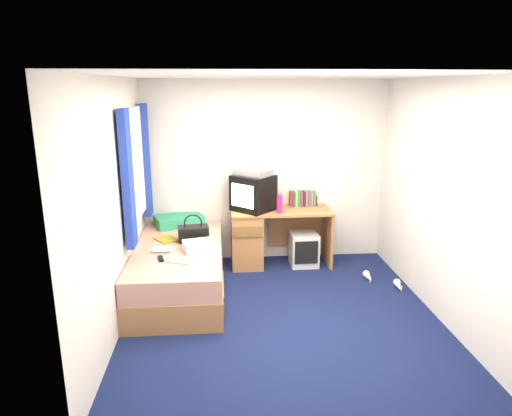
{
  "coord_description": "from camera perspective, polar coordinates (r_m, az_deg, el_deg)",
  "views": [
    {
      "loc": [
        -0.61,
        -4.25,
        2.32
      ],
      "look_at": [
        -0.21,
        0.7,
        0.98
      ],
      "focal_mm": 32.0,
      "sensor_mm": 36.0,
      "label": 1
    }
  ],
  "objects": [
    {
      "name": "remote_control",
      "position": [
        4.93,
        -11.82,
        -6.21
      ],
      "size": [
        0.09,
        0.17,
        0.02
      ],
      "primitive_type": "cube",
      "rotation": [
        0.0,
        0.0,
        0.24
      ],
      "color": "black",
      "rests_on": "bed"
    },
    {
      "name": "pillow",
      "position": [
        6.05,
        -9.61,
        -1.54
      ],
      "size": [
        0.69,
        0.56,
        0.13
      ],
      "primitive_type": "cube",
      "rotation": [
        0.0,
        0.0,
        0.36
      ],
      "color": "teal",
      "rests_on": "bed"
    },
    {
      "name": "water_bottle",
      "position": [
        5.12,
        -11.71,
        -5.11
      ],
      "size": [
        0.2,
        0.08,
        0.07
      ],
      "primitive_type": "cylinder",
      "rotation": [
        0.0,
        1.57,
        -0.03
      ],
      "color": "silver",
      "rests_on": "bed"
    },
    {
      "name": "magazine",
      "position": [
        5.53,
        -11.13,
        -3.84
      ],
      "size": [
        0.33,
        0.35,
        0.01
      ],
      "primitive_type": "cube",
      "rotation": [
        0.0,
        0.0,
        0.62
      ],
      "color": "yellow",
      "rests_on": "bed"
    },
    {
      "name": "aerosol_can",
      "position": [
        5.91,
        2.2,
        0.72
      ],
      "size": [
        0.06,
        0.06,
        0.2
      ],
      "primitive_type": "cylinder",
      "rotation": [
        0.0,
        0.0,
        0.02
      ],
      "color": "silver",
      "rests_on": "desk"
    },
    {
      "name": "towel",
      "position": [
        5.11,
        -7.26,
        -4.74
      ],
      "size": [
        0.37,
        0.33,
        0.1
      ],
      "primitive_type": "cube",
      "rotation": [
        0.0,
        0.0,
        0.26
      ],
      "color": "silver",
      "rests_on": "bed"
    },
    {
      "name": "colour_swatch_fan",
      "position": [
        4.81,
        -9.72,
        -6.71
      ],
      "size": [
        0.23,
        0.13,
        0.01
      ],
      "primitive_type": "cube",
      "rotation": [
        0.0,
        0.0,
        -0.33
      ],
      "color": "orange",
      "rests_on": "bed"
    },
    {
      "name": "pink_water_bottle",
      "position": [
        5.76,
        2.95,
        0.47
      ],
      "size": [
        0.08,
        0.08,
        0.22
      ],
      "primitive_type": "cylinder",
      "rotation": [
        0.0,
        0.0,
        -0.09
      ],
      "color": "#D71E77",
      "rests_on": "desk"
    },
    {
      "name": "window_assembly",
      "position": [
        5.31,
        -14.78,
        4.87
      ],
      "size": [
        0.11,
        1.42,
        1.4
      ],
      "color": "silver",
      "rests_on": "room_shell"
    },
    {
      "name": "room_shell",
      "position": [
        4.38,
        3.46,
        3.69
      ],
      "size": [
        3.4,
        3.4,
        3.4
      ],
      "color": "white",
      "rests_on": "ground"
    },
    {
      "name": "storage_cube",
      "position": [
        6.09,
        5.99,
        -5.11
      ],
      "size": [
        0.36,
        0.36,
        0.44
      ],
      "primitive_type": "cube",
      "rotation": [
        0.0,
        0.0,
        0.02
      ],
      "color": "silver",
      "rests_on": "ground"
    },
    {
      "name": "crt_tv",
      "position": [
        5.86,
        -0.37,
        1.91
      ],
      "size": [
        0.63,
        0.62,
        0.46
      ],
      "rotation": [
        0.0,
        0.0,
        -0.76
      ],
      "color": "black",
      "rests_on": "desk"
    },
    {
      "name": "book_row",
      "position": [
        6.13,
        5.81,
        1.19
      ],
      "size": [
        0.34,
        0.13,
        0.2
      ],
      "color": "maroon",
      "rests_on": "desk"
    },
    {
      "name": "ground",
      "position": [
        4.88,
        3.19,
        -13.27
      ],
      "size": [
        3.4,
        3.4,
        0.0
      ],
      "primitive_type": "plane",
      "color": "#0C1438",
      "rests_on": "ground"
    },
    {
      "name": "handbag",
      "position": [
        5.41,
        -7.84,
        -3.12
      ],
      "size": [
        0.37,
        0.24,
        0.32
      ],
      "rotation": [
        0.0,
        0.0,
        0.11
      ],
      "color": "black",
      "rests_on": "bed"
    },
    {
      "name": "desk",
      "position": [
        6.02,
        0.5,
        -3.39
      ],
      "size": [
        1.3,
        0.55,
        0.75
      ],
      "color": "#AB7547",
      "rests_on": "ground"
    },
    {
      "name": "vcr",
      "position": [
        5.8,
        -0.34,
        4.51
      ],
      "size": [
        0.53,
        0.51,
        0.08
      ],
      "primitive_type": "cube",
      "rotation": [
        0.0,
        0.0,
        -0.7
      ],
      "color": "#B6B6B8",
      "rests_on": "crt_tv"
    },
    {
      "name": "bed",
      "position": [
        5.38,
        -9.58,
        -7.5
      ],
      "size": [
        1.01,
        2.0,
        0.54
      ],
      "color": "#AB7547",
      "rests_on": "ground"
    },
    {
      "name": "white_heels",
      "position": [
        5.74,
        15.63,
        -8.85
      ],
      "size": [
        0.38,
        0.5,
        0.09
      ],
      "color": "white",
      "rests_on": "ground"
    },
    {
      "name": "picture_frame",
      "position": [
        6.18,
        7.48,
        0.98
      ],
      "size": [
        0.03,
        0.12,
        0.14
      ],
      "primitive_type": "cube",
      "rotation": [
        0.0,
        0.0,
        -0.07
      ],
      "color": "black",
      "rests_on": "desk"
    }
  ]
}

